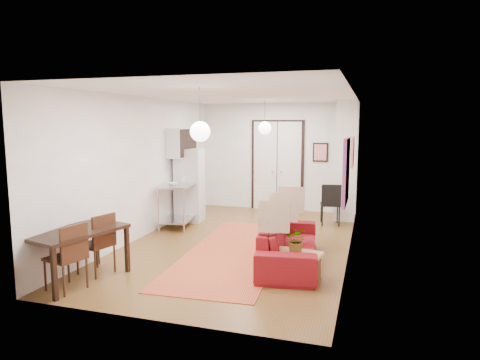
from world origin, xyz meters
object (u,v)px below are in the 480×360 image
(black_side_chair, at_px, (331,200))
(dining_chair_far, at_px, (70,249))
(kitchen_counter, at_px, (179,198))
(fridge, at_px, (190,185))
(coffee_table, at_px, (290,256))
(dining_chair_near, at_px, (99,237))
(sofa, at_px, (289,243))
(dining_table, at_px, (77,236))

(black_side_chair, bearing_deg, dining_chair_far, 47.50)
(kitchen_counter, xyz_separation_m, black_side_chair, (3.31, 1.30, -0.09))
(kitchen_counter, bearing_deg, fridge, 82.00)
(coffee_table, distance_m, dining_chair_near, 3.05)
(dining_chair_near, bearing_deg, dining_chair_far, 13.83)
(sofa, xyz_separation_m, dining_chair_far, (-2.84, -1.99, 0.22))
(dining_table, bearing_deg, fridge, 90.00)
(dining_chair_near, xyz_separation_m, black_side_chair, (3.24, 4.44, 0.01))
(sofa, relative_size, fridge, 1.35)
(sofa, distance_m, black_side_chair, 3.19)
(fridge, distance_m, dining_chair_near, 3.75)
(dining_chair_far, bearing_deg, fridge, -165.32)
(black_side_chair, bearing_deg, kitchen_counter, 11.18)
(kitchen_counter, bearing_deg, coffee_table, -48.07)
(fridge, bearing_deg, kitchen_counter, -96.92)
(dining_table, relative_size, black_side_chair, 1.62)
(dining_chair_far, bearing_deg, black_side_chair, 161.60)
(fridge, bearing_deg, dining_chair_near, -95.91)
(dining_table, bearing_deg, dining_chair_far, -75.35)
(coffee_table, relative_size, dining_chair_far, 1.03)
(sofa, bearing_deg, dining_table, 112.90)
(sofa, bearing_deg, fridge, 41.84)
(dining_table, relative_size, dining_chair_far, 1.62)
(sofa, height_order, coffee_table, sofa)
(kitchen_counter, height_order, dining_table, kitchen_counter)
(dining_chair_near, height_order, black_side_chair, dining_chair_near)
(fridge, height_order, dining_chair_near, fridge)
(sofa, relative_size, dining_table, 1.50)
(kitchen_counter, distance_m, dining_table, 3.59)
(fridge, relative_size, dining_chair_far, 1.80)
(fridge, xyz_separation_m, dining_chair_far, (0.07, -4.44, -0.31))
(dining_chair_near, bearing_deg, sofa, 128.27)
(sofa, relative_size, dining_chair_near, 2.43)
(sofa, height_order, black_side_chair, black_side_chair)
(coffee_table, bearing_deg, sofa, 101.96)
(fridge, xyz_separation_m, black_side_chair, (3.31, 0.71, -0.31))
(dining_chair_near, bearing_deg, kitchen_counter, -164.97)
(sofa, bearing_deg, coffee_table, -176.04)
(kitchen_counter, xyz_separation_m, dining_table, (0.00, -3.59, 0.04))
(coffee_table, height_order, black_side_chair, black_side_chair)
(black_side_chair, bearing_deg, fridge, 1.78)
(kitchen_counter, height_order, dining_chair_far, kitchen_counter)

